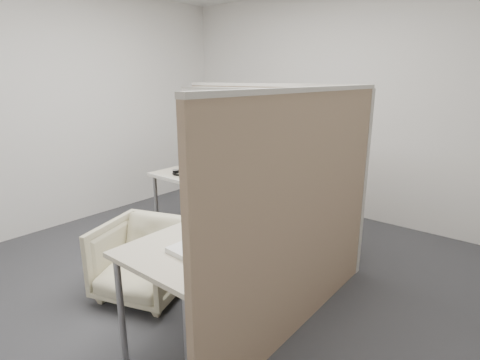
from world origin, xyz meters
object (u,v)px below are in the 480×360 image
Objects in this scene: office_chair at (143,256)px; keyboard at (261,191)px; monitor_left at (269,154)px; desk at (233,203)px.

keyboard reaches higher than office_chair.
office_chair is 1.09m from keyboard.
office_chair is 1.41× the size of monitor_left.
monitor_left reaches higher than office_chair.
keyboard is at bearing 69.18° from desk.
monitor_left is at bearing 94.28° from desk.
keyboard is (0.49, 0.89, 0.41)m from office_chair.
office_chair is at bearing -116.63° from keyboard.
monitor_left is 0.44m from keyboard.
keyboard is (0.14, -0.32, -0.26)m from monitor_left.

